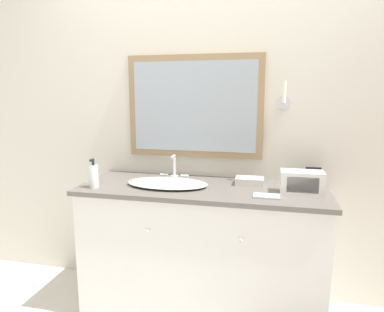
# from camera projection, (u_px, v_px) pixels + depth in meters

# --- Properties ---
(wall_back) EXTENTS (8.00, 0.18, 2.55)m
(wall_back) POSITION_uv_depth(u_px,v_px,m) (211.00, 122.00, 2.47)
(wall_back) COLOR silver
(wall_back) RESTS_ON ground_plane
(vanity_counter) EXTENTS (1.60, 0.60, 0.88)m
(vanity_counter) POSITION_uv_depth(u_px,v_px,m) (202.00, 250.00, 2.31)
(vanity_counter) COLOR white
(vanity_counter) RESTS_ON ground_plane
(sink_basin) EXTENTS (0.54, 0.36, 0.18)m
(sink_basin) POSITION_uv_depth(u_px,v_px,m) (168.00, 183.00, 2.26)
(sink_basin) COLOR white
(sink_basin) RESTS_ON vanity_counter
(soap_bottle) EXTENTS (0.06, 0.06, 0.19)m
(soap_bottle) POSITION_uv_depth(u_px,v_px,m) (94.00, 176.00, 2.19)
(soap_bottle) COLOR white
(soap_bottle) RESTS_ON vanity_counter
(appliance_box) EXTENTS (0.25, 0.14, 0.14)m
(appliance_box) POSITION_uv_depth(u_px,v_px,m) (302.00, 182.00, 2.06)
(appliance_box) COLOR white
(appliance_box) RESTS_ON vanity_counter
(picture_frame) EXTENTS (0.10, 0.01, 0.12)m
(picture_frame) POSITION_uv_depth(u_px,v_px,m) (313.00, 176.00, 2.25)
(picture_frame) COLOR black
(picture_frame) RESTS_ON vanity_counter
(hand_towel_near_sink) EXTENTS (0.18, 0.12, 0.05)m
(hand_towel_near_sink) POSITION_uv_depth(u_px,v_px,m) (250.00, 181.00, 2.28)
(hand_towel_near_sink) COLOR silver
(hand_towel_near_sink) RESTS_ON vanity_counter
(metal_tray) EXTENTS (0.16, 0.10, 0.01)m
(metal_tray) POSITION_uv_depth(u_px,v_px,m) (266.00, 196.00, 2.01)
(metal_tray) COLOR silver
(metal_tray) RESTS_ON vanity_counter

